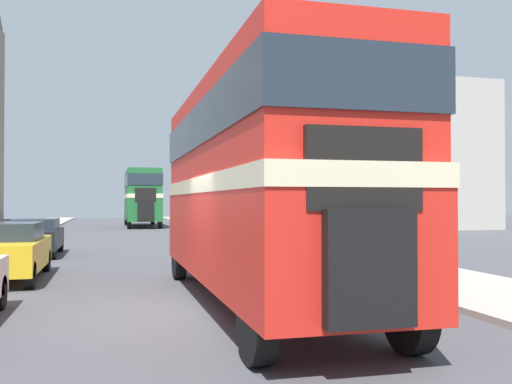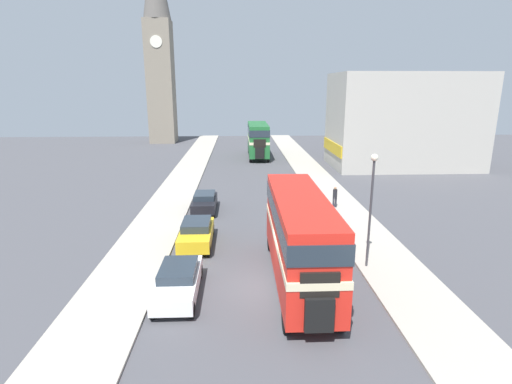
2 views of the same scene
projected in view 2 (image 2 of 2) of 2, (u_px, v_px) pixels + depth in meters
name	position (u px, v px, depth m)	size (l,w,h in m)	color
ground_plane	(264.00, 287.00, 18.69)	(120.00, 120.00, 0.00)	#47474C
sidewalk_right	(405.00, 283.00, 18.95)	(3.50, 120.00, 0.12)	#A8A093
sidewalk_left	(118.00, 289.00, 18.40)	(3.50, 120.00, 0.12)	#A8A093
double_decker_bus	(299.00, 232.00, 18.65)	(2.38, 10.11, 4.26)	red
bus_distant	(258.00, 137.00, 52.71)	(2.53, 9.35, 4.45)	#1E602D
car_parked_near	(178.00, 281.00, 17.80)	(1.78, 4.44, 1.38)	white
car_parked_mid	(196.00, 233.00, 23.58)	(1.83, 4.30, 1.46)	gold
car_parked_far	(205.00, 202.00, 30.10)	(1.71, 4.02, 1.36)	black
pedestrian_walking	(335.00, 196.00, 30.54)	(0.33, 0.33, 1.62)	#282833
street_lamp	(372.00, 194.00, 19.72)	(0.36, 0.36, 5.86)	#38383D
church_tower	(158.00, 40.00, 63.77)	(4.34, 4.34, 32.15)	gray
shop_building_block	(403.00, 121.00, 45.91)	(16.29, 9.18, 10.66)	#B2ADA3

